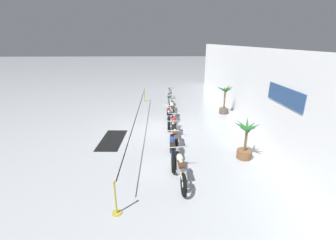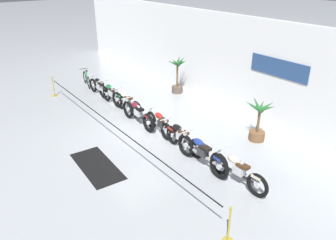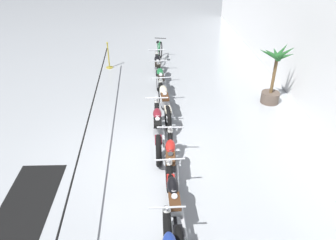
{
  "view_description": "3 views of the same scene",
  "coord_description": "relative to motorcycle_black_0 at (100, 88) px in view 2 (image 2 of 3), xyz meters",
  "views": [
    {
      "loc": [
        11.24,
        0.01,
        4.54
      ],
      "look_at": [
        0.41,
        0.39,
        0.7
      ],
      "focal_mm": 24.0,
      "sensor_mm": 36.0,
      "label": 1
    },
    {
      "loc": [
        10.1,
        -5.94,
        6.05
      ],
      "look_at": [
        1.34,
        0.54,
        0.93
      ],
      "focal_mm": 35.0,
      "sensor_mm": 36.0,
      "label": 2
    },
    {
      "loc": [
        6.37,
        0.21,
        5.0
      ],
      "look_at": [
        -0.59,
        0.71,
        0.77
      ],
      "focal_mm": 35.0,
      "sensor_mm": 36.0,
      "label": 3
    }
  ],
  "objects": [
    {
      "name": "potted_palm_left_of_row",
      "position": [
        1.93,
        3.52,
        0.43
      ],
      "size": [
        0.89,
        1.15,
        1.94
      ],
      "color": "brown",
      "rests_on": "ground"
    },
    {
      "name": "motorcycle_black_0",
      "position": [
        0.0,
        0.0,
        0.0
      ],
      "size": [
        2.34,
        0.62,
        0.95
      ],
      "color": "black",
      "rests_on": "ground"
    },
    {
      "name": "motorcycle_black_5",
      "position": [
        6.62,
        -0.01,
        -0.01
      ],
      "size": [
        2.37,
        0.62,
        0.93
      ],
      "color": "black",
      "rests_on": "ground"
    },
    {
      "name": "stanchion_mid_left",
      "position": [
        10.84,
        -1.88,
        -0.11
      ],
      "size": [
        0.28,
        0.28,
        1.05
      ],
      "color": "gold",
      "rests_on": "ground"
    },
    {
      "name": "back_wall",
      "position": [
        4.67,
        4.48,
        1.63
      ],
      "size": [
        28.0,
        0.29,
        4.2
      ],
      "color": "white",
      "rests_on": "ground"
    },
    {
      "name": "floor_banner",
      "position": [
        5.91,
        -2.99,
        -0.46
      ],
      "size": [
        2.51,
        1.16,
        0.01
      ],
      "primitive_type": "cube",
      "rotation": [
        0.0,
        0.0,
        -0.05
      ],
      "color": "black",
      "rests_on": "ground"
    },
    {
      "name": "motorcycle_cream_7",
      "position": [
        9.36,
        0.01,
        0.0
      ],
      "size": [
        2.23,
        0.62,
        0.95
      ],
      "color": "black",
      "rests_on": "ground"
    },
    {
      "name": "motorcycle_maroon_3",
      "position": [
        3.98,
        -0.18,
        0.01
      ],
      "size": [
        2.45,
        0.62,
        0.97
      ],
      "color": "black",
      "rests_on": "ground"
    },
    {
      "name": "motorcycle_red_4",
      "position": [
        5.38,
        0.03,
        -0.01
      ],
      "size": [
        2.3,
        0.62,
        0.93
      ],
      "color": "black",
      "rests_on": "ground"
    },
    {
      "name": "motorcycle_blue_6",
      "position": [
        7.96,
        -0.18,
        0.02
      ],
      "size": [
        2.47,
        0.62,
        0.98
      ],
      "color": "black",
      "rests_on": "ground"
    },
    {
      "name": "bicycle",
      "position": [
        -1.92,
        0.13,
        -0.1
      ],
      "size": [
        1.68,
        0.52,
        0.95
      ],
      "color": "black",
      "rests_on": "ground"
    },
    {
      "name": "potted_palm_right_of_row",
      "position": [
        7.86,
        2.75,
        0.27
      ],
      "size": [
        1.15,
        0.97,
        1.67
      ],
      "color": "brown",
      "rests_on": "ground"
    },
    {
      "name": "stanchion_far_left",
      "position": [
        3.23,
        -1.88,
        0.29
      ],
      "size": [
        12.16,
        0.28,
        1.05
      ],
      "color": "gold",
      "rests_on": "ground"
    },
    {
      "name": "motorcycle_cream_2",
      "position": [
        2.6,
        0.07,
        0.02
      ],
      "size": [
        2.35,
        0.62,
        0.97
      ],
      "color": "black",
      "rests_on": "ground"
    },
    {
      "name": "ground_plane",
      "position": [
        4.66,
        -0.64,
        -0.47
      ],
      "size": [
        120.0,
        120.0,
        0.0
      ],
      "primitive_type": "plane",
      "color": "#B2B7BC"
    },
    {
      "name": "motorcycle_green_1",
      "position": [
        1.21,
        0.04,
        0.0
      ],
      "size": [
        2.43,
        0.62,
        0.95
      ],
      "color": "black",
      "rests_on": "ground"
    }
  ]
}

